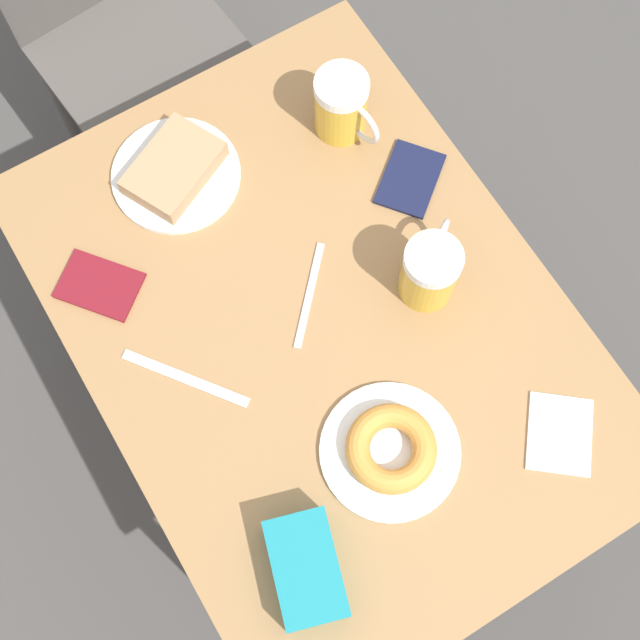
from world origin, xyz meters
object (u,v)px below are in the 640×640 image
at_px(plate_with_donut, 391,450).
at_px(beer_mug_center, 430,271).
at_px(passport_near_edge, 410,179).
at_px(blue_pouch, 306,570).
at_px(beer_mug_left, 342,106).
at_px(passport_far_edge, 99,285).
at_px(napkin_folded, 560,434).
at_px(knife, 186,378).
at_px(plate_with_cake, 175,171).
at_px(fork, 309,295).

xyz_separation_m(plate_with_donut, beer_mug_center, (0.20, 0.20, 0.04)).
height_order(beer_mug_center, passport_near_edge, beer_mug_center).
height_order(plate_with_donut, blue_pouch, blue_pouch).
distance_m(beer_mug_left, beer_mug_center, 0.32).
xyz_separation_m(beer_mug_center, passport_far_edge, (-0.45, 0.27, -0.06)).
relative_size(napkin_folded, passport_near_edge, 1.00).
xyz_separation_m(beer_mug_center, knife, (-0.40, 0.06, -0.06)).
xyz_separation_m(plate_with_donut, knife, (-0.21, 0.26, -0.02)).
bearing_deg(plate_with_cake, beer_mug_center, -56.81).
bearing_deg(beer_mug_left, passport_near_edge, -73.49).
distance_m(beer_mug_center, blue_pouch, 0.48).
bearing_deg(plate_with_donut, blue_pouch, -157.07).
bearing_deg(napkin_folded, blue_pouch, 176.31).
distance_m(knife, passport_far_edge, 0.21).
xyz_separation_m(napkin_folded, passport_near_edge, (0.04, 0.48, 0.00)).
bearing_deg(plate_with_cake, passport_near_edge, -32.20).
bearing_deg(knife, beer_mug_center, -8.96).
bearing_deg(plate_with_cake, fork, -74.89).
bearing_deg(plate_with_donut, passport_near_edge, 53.11).
bearing_deg(passport_near_edge, plate_with_donut, -126.89).
height_order(napkin_folded, passport_near_edge, passport_near_edge).
distance_m(plate_with_cake, napkin_folded, 0.75).
height_order(plate_with_donut, knife, plate_with_donut).
relative_size(plate_with_cake, fork, 1.54).
bearing_deg(beer_mug_left, beer_mug_center, -96.81).
bearing_deg(passport_far_edge, knife, -77.86).
xyz_separation_m(plate_with_cake, beer_mug_center, (0.25, -0.38, 0.04)).
xyz_separation_m(napkin_folded, knife, (-0.44, 0.37, -0.00)).
distance_m(beer_mug_left, napkin_folded, 0.63).
relative_size(plate_with_donut, knife, 1.18).
xyz_separation_m(knife, passport_near_edge, (0.49, 0.11, 0.00)).
distance_m(plate_with_donut, blue_pouch, 0.21).
bearing_deg(fork, beer_mug_center, -26.06).
xyz_separation_m(plate_with_cake, napkin_folded, (0.29, -0.69, -0.02)).
relative_size(napkin_folded, fork, 1.09).
height_order(plate_with_cake, plate_with_donut, same).
height_order(passport_far_edge, blue_pouch, blue_pouch).
relative_size(plate_with_cake, beer_mug_center, 1.73).
bearing_deg(passport_far_edge, passport_near_edge, -10.50).
bearing_deg(knife, passport_near_edge, 12.62).
xyz_separation_m(plate_with_cake, passport_far_edge, (-0.20, -0.11, -0.01)).
relative_size(beer_mug_left, passport_near_edge, 0.87).
relative_size(plate_with_donut, fork, 1.51).
relative_size(passport_near_edge, passport_far_edge, 1.00).
distance_m(passport_near_edge, passport_far_edge, 0.54).
relative_size(beer_mug_left, napkin_folded, 0.86).
xyz_separation_m(beer_mug_left, napkin_folded, (0.00, -0.63, -0.06)).
height_order(plate_with_cake, fork, plate_with_cake).
bearing_deg(blue_pouch, passport_far_edge, 95.87).
height_order(napkin_folded, fork, same).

